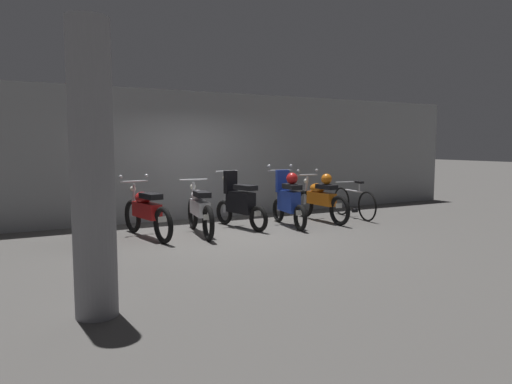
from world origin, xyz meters
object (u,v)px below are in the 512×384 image
motorbike_slot_0 (91,211)px  motorbike_slot_1 (146,211)px  motorbike_slot_3 (239,203)px  bicycle (354,203)px  support_pillar (92,171)px  motorbike_slot_4 (288,199)px  motorbike_slot_2 (200,209)px  motorbike_slot_5 (321,198)px

motorbike_slot_0 → motorbike_slot_1: size_ratio=0.87×
motorbike_slot_3 → bicycle: (2.94, -0.10, -0.16)m
bicycle → motorbike_slot_3: bearing=178.1°
motorbike_slot_1 → support_pillar: (-1.52, -3.74, 0.97)m
motorbike_slot_0 → motorbike_slot_4: bearing=-1.5°
bicycle → support_pillar: support_pillar is taller
motorbike_slot_1 → motorbike_slot_0: bearing=-175.0°
motorbike_slot_4 → bicycle: bearing=6.0°
motorbike_slot_0 → support_pillar: size_ratio=0.57×
motorbike_slot_2 → support_pillar: bearing=-125.0°
motorbike_slot_3 → motorbike_slot_5: bearing=-3.1°
motorbike_slot_1 → motorbike_slot_3: bearing=3.3°
motorbike_slot_2 → motorbike_slot_0: bearing=178.3°
motorbike_slot_0 → motorbike_slot_1: bearing=5.0°
motorbike_slot_5 → motorbike_slot_3: bearing=176.9°
motorbike_slot_1 → motorbike_slot_3: size_ratio=1.16×
motorbike_slot_3 → support_pillar: (-3.49, -3.85, 0.94)m
motorbike_slot_1 → motorbike_slot_2: size_ratio=1.00×
motorbike_slot_1 → motorbike_slot_3: 1.98m
motorbike_slot_3 → motorbike_slot_0: bearing=-176.1°
motorbike_slot_4 → bicycle: size_ratio=0.97×
motorbike_slot_3 → support_pillar: size_ratio=0.57×
motorbike_slot_2 → motorbike_slot_5: motorbike_slot_5 is taller
motorbike_slot_0 → motorbike_slot_5: (4.94, 0.09, -0.04)m
motorbike_slot_1 → motorbike_slot_5: size_ratio=0.99×
motorbike_slot_1 → motorbike_slot_5: bearing=0.1°
motorbike_slot_0 → motorbike_slot_4: size_ratio=1.00×
motorbike_slot_0 → motorbike_slot_4: same height
motorbike_slot_1 → support_pillar: size_ratio=0.66×
motorbike_slot_2 → bicycle: bearing=2.3°
bicycle → support_pillar: bearing=-149.7°
motorbike_slot_1 → bicycle: motorbike_slot_1 is taller
motorbike_slot_5 → bicycle: motorbike_slot_5 is taller
motorbike_slot_4 → motorbike_slot_5: motorbike_slot_4 is taller
motorbike_slot_0 → bicycle: size_ratio=0.97×
motorbike_slot_3 → motorbike_slot_5: motorbike_slot_3 is taller
support_pillar → motorbike_slot_4: bearing=38.3°
motorbike_slot_3 → support_pillar: bearing=-132.2°
motorbike_slot_3 → motorbike_slot_5: (1.99, -0.11, 0.00)m
motorbike_slot_5 → bicycle: bearing=0.6°
bicycle → motorbike_slot_2: bearing=-177.7°
motorbike_slot_0 → bicycle: bearing=1.0°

